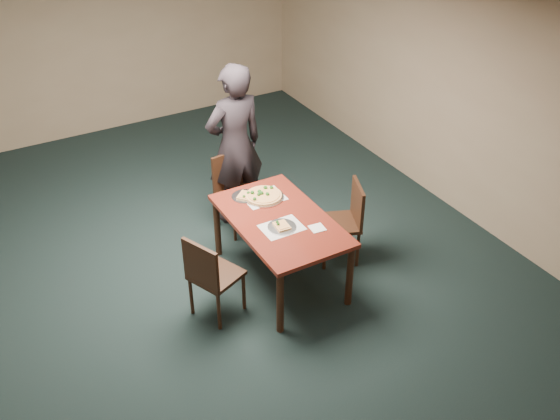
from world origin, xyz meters
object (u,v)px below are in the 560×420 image
diner (235,145)px  slice_plate_far (245,196)px  chair_left (210,274)px  pizza_pan (264,195)px  slice_plate_near (282,226)px  dining_table (280,226)px  chair_far (234,187)px  chair_right (346,218)px

diner → slice_plate_far: bearing=68.0°
chair_left → pizza_pan: chair_left is taller
pizza_pan → slice_plate_near: pizza_pan is taller
dining_table → chair_far: 1.12m
pizza_pan → slice_plate_far: size_ratio=1.49×
chair_right → slice_plate_far: bearing=-100.3°
chair_right → pizza_pan: size_ratio=2.18×
pizza_pan → slice_plate_far: (-0.17, 0.10, -0.01)m
slice_plate_far → dining_table: bearing=-77.1°
chair_far → chair_left: (-0.88, -1.29, 0.00)m
dining_table → chair_right: 0.80m
dining_table → chair_left: bearing=-168.1°
chair_far → chair_left: same height
dining_table → slice_plate_far: 0.55m
chair_right → chair_far: bearing=-124.8°
dining_table → slice_plate_far: (-0.12, 0.53, 0.10)m
slice_plate_far → chair_left: bearing=-136.0°
chair_left → diner: size_ratio=0.47×
chair_right → dining_table: bearing=-71.0°
slice_plate_near → slice_plate_far: slice_plate_far is taller
diner → chair_far: bearing=52.9°
dining_table → pizza_pan: 0.44m
dining_table → slice_plate_near: size_ratio=5.36×
diner → slice_plate_far: size_ratio=6.88×
chair_left → slice_plate_near: bearing=-110.4°
chair_far → dining_table: bearing=-98.9°
slice_plate_near → slice_plate_far: bearing=95.0°
chair_left → slice_plate_far: chair_left is taller
pizza_pan → chair_far: bearing=91.5°
chair_left → slice_plate_near: 0.83m
chair_far → slice_plate_far: chair_far is taller
chair_right → slice_plate_near: chair_right is taller
slice_plate_far → slice_plate_near: bearing=-85.0°
chair_right → pizza_pan: (-0.74, 0.46, 0.26)m
dining_table → chair_right: bearing=-2.6°
dining_table → chair_left: (-0.85, -0.18, -0.14)m
chair_left → pizza_pan: size_ratio=2.18×
diner → slice_plate_far: diner is taller
chair_far → slice_plate_near: (-0.09, -1.25, 0.25)m
dining_table → diner: size_ratio=0.78×
chair_right → pizza_pan: chair_right is taller
slice_plate_near → dining_table: bearing=66.3°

